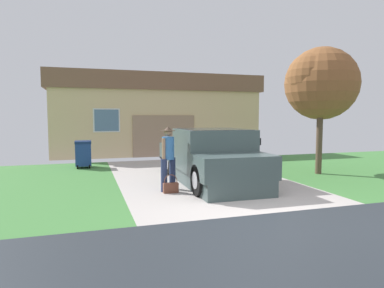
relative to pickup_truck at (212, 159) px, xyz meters
The scene contains 7 objects.
ground 5.26m from the pickup_truck, 91.54° to the right, with size 29.20×18.60×0.18m.
pickup_truck is the anchor object (origin of this frame).
person_with_hat 1.65m from the pickup_truck, 157.12° to the right, with size 0.45×0.39×1.73m.
handbag 1.86m from the pickup_truck, 148.57° to the right, with size 0.39×0.16×0.48m.
house_with_garage 9.79m from the pickup_truck, 89.75° to the left, with size 10.94×5.88×4.15m.
front_yard_tree 4.89m from the pickup_truck, ahead, with size 2.55×2.52×4.39m.
wheeled_trash_bin 5.66m from the pickup_truck, 131.10° to the left, with size 0.60×0.72×1.04m.
Camera 1 is at (-3.43, -5.98, 2.00)m, focal length 31.40 mm.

